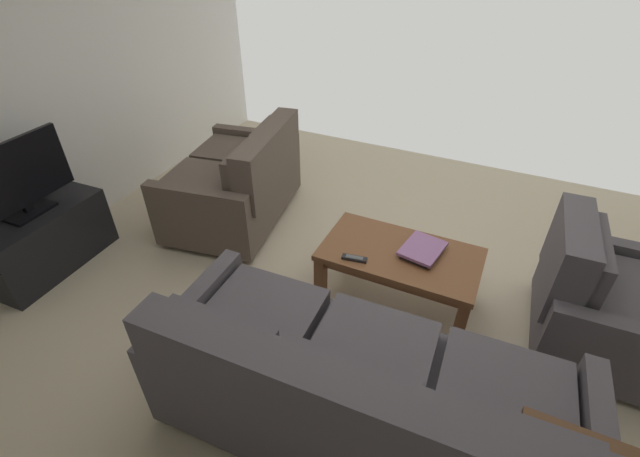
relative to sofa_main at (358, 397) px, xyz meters
The scene contains 10 objects.
ground_plane 1.12m from the sofa_main, 78.19° to the right, with size 5.55×4.88×0.01m, color beige.
wall_right 3.30m from the sofa_main, 19.07° to the right, with size 0.12×4.88×2.64m, color white.
sofa_main is the anchor object (origin of this frame).
loveseat_near 2.25m from the sofa_main, 41.39° to the right, with size 1.04×1.36×0.87m.
coffee_table 1.06m from the sofa_main, 83.69° to the right, with size 1.02×0.56×0.45m.
tv_stand 2.69m from the sofa_main, ahead, with size 0.50×0.94×0.49m.
flat_tv 2.71m from the sofa_main, ahead, with size 0.22×0.81×0.53m.
armchair_side 1.65m from the sofa_main, 131.57° to the right, with size 0.85×0.89×0.85m.
book_stack 1.10m from the sofa_main, 90.33° to the right, with size 0.28×0.33×0.05m.
tv_remote 0.93m from the sofa_main, 66.97° to the right, with size 0.16×0.07×0.02m.
Camera 1 is at (-0.56, 2.19, 2.22)m, focal length 24.30 mm.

